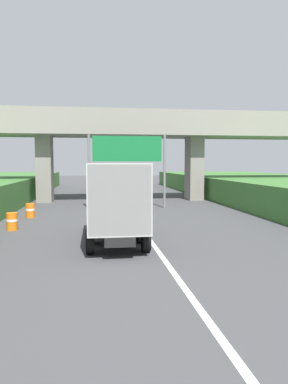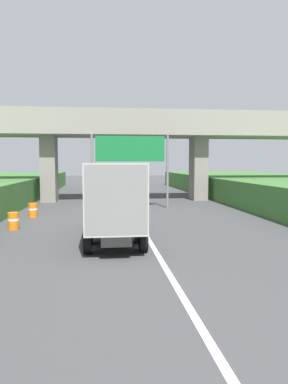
% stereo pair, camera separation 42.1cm
% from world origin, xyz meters
% --- Properties ---
extents(lane_centre_stripe, '(0.20, 93.60, 0.01)m').
position_xyz_m(lane_centre_stripe, '(0.00, 26.80, 0.00)').
color(lane_centre_stripe, white).
rests_on(lane_centre_stripe, ground).
extents(overpass_bridge, '(40.00, 4.80, 8.07)m').
position_xyz_m(overpass_bridge, '(0.00, 33.50, 6.12)').
color(overpass_bridge, gray).
rests_on(overpass_bridge, ground).
extents(overhead_highway_sign, '(5.88, 0.18, 5.57)m').
position_xyz_m(overhead_highway_sign, '(0.00, 27.64, 4.13)').
color(overhead_highway_sign, slate).
rests_on(overhead_highway_sign, ground).
extents(truck_white, '(2.44, 7.30, 3.44)m').
position_xyz_m(truck_white, '(-1.57, 16.60, 1.93)').
color(truck_white, black).
rests_on(truck_white, ground).
extents(truck_silver, '(2.44, 7.30, 3.44)m').
position_xyz_m(truck_silver, '(-1.51, 43.15, 1.93)').
color(truck_silver, black).
rests_on(truck_silver, ground).
extents(car_yellow, '(1.86, 4.10, 1.72)m').
position_xyz_m(car_yellow, '(-1.75, 49.54, 0.86)').
color(car_yellow, gold).
rests_on(car_yellow, ground).
extents(construction_barrel_3, '(0.57, 0.57, 0.90)m').
position_xyz_m(construction_barrel_3, '(-6.67, 19.71, 0.46)').
color(construction_barrel_3, orange).
rests_on(construction_barrel_3, ground).
extents(construction_barrel_4, '(0.57, 0.57, 0.90)m').
position_xyz_m(construction_barrel_4, '(-6.50, 23.95, 0.46)').
color(construction_barrel_4, orange).
rests_on(construction_barrel_4, ground).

